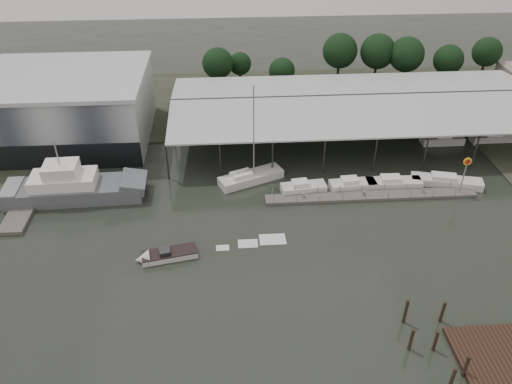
{
  "coord_description": "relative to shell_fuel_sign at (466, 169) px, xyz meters",
  "views": [
    {
      "loc": [
        -3.88,
        -43.17,
        37.49
      ],
      "look_at": [
        -0.33,
        8.58,
        2.5
      ],
      "focal_mm": 35.0,
      "sensor_mm": 36.0,
      "label": 1
    }
  ],
  "objects": [
    {
      "name": "moored_cruiser_0",
      "position": [
        -20.77,
        2.01,
        -3.31
      ],
      "size": [
        6.21,
        2.83,
        1.7
      ],
      "rotation": [
        0.0,
        0.0,
        0.11
      ],
      "color": "silver",
      "rests_on": "ground"
    },
    {
      "name": "mooring_pilings",
      "position": [
        -12.83,
        -24.66,
        -2.87
      ],
      "size": [
        4.41,
        7.95,
        3.59
      ],
      "color": "#302618",
      "rests_on": "ground"
    },
    {
      "name": "land_strip_far",
      "position": [
        -27.0,
        32.01,
        -3.83
      ],
      "size": [
        140.0,
        30.0,
        0.3
      ],
      "color": "#3B4130",
      "rests_on": "ground"
    },
    {
      "name": "shell_fuel_sign",
      "position": [
        0.0,
        0.0,
        0.0
      ],
      "size": [
        1.1,
        0.18,
        5.55
      ],
      "color": "gray",
      "rests_on": "ground"
    },
    {
      "name": "horizon_tree_line",
      "position": [
        -1.69,
        38.04,
        2.02
      ],
      "size": [
        68.15,
        10.62,
        9.96
      ],
      "color": "black",
      "rests_on": "ground"
    },
    {
      "name": "white_sailboat",
      "position": [
        -27.73,
        4.97,
        -3.26
      ],
      "size": [
        9.34,
        5.96,
        14.16
      ],
      "rotation": [
        0.0,
        0.0,
        0.41
      ],
      "color": "silver",
      "rests_on": "ground"
    },
    {
      "name": "moored_cruiser_3",
      "position": [
        -0.99,
        2.25,
        -3.31
      ],
      "size": [
        9.65,
        4.5,
        1.7
      ],
      "rotation": [
        0.0,
        0.0,
        -0.26
      ],
      "color": "silver",
      "rests_on": "ground"
    },
    {
      "name": "covered_boat_shed",
      "position": [
        -10.0,
        18.01,
        2.2
      ],
      "size": [
        58.24,
        24.0,
        6.96
      ],
      "color": "silver",
      "rests_on": "ground"
    },
    {
      "name": "storage_warehouse",
      "position": [
        -55.0,
        19.95,
        1.36
      ],
      "size": [
        24.5,
        20.5,
        10.5
      ],
      "color": "#A8AFB3",
      "rests_on": "ground"
    },
    {
      "name": "ground",
      "position": [
        -27.0,
        -9.99,
        -3.93
      ],
      "size": [
        200.0,
        200.0,
        0.0
      ],
      "primitive_type": "plane",
      "color": "#262C23",
      "rests_on": "ground"
    },
    {
      "name": "moored_cruiser_1",
      "position": [
        -13.99,
        2.27,
        -3.31
      ],
      "size": [
        6.38,
        2.59,
        1.7
      ],
      "rotation": [
        0.0,
        0.0,
        0.06
      ],
      "color": "silver",
      "rests_on": "ground"
    },
    {
      "name": "moored_cruiser_2",
      "position": [
        -8.35,
        2.35,
        -3.31
      ],
      "size": [
        7.56,
        2.36,
        1.7
      ],
      "rotation": [
        0.0,
        0.0,
        -0.02
      ],
      "color": "silver",
      "rests_on": "ground"
    },
    {
      "name": "floating_dock",
      "position": [
        -12.0,
        0.01,
        -3.72
      ],
      "size": [
        28.0,
        2.0,
        1.4
      ],
      "color": "#646158",
      "rests_on": "ground"
    },
    {
      "name": "speedboat_underway",
      "position": [
        -38.22,
        -10.26,
        -3.53
      ],
      "size": [
        17.72,
        5.26,
        2.0
      ],
      "rotation": [
        0.0,
        0.0,
        3.33
      ],
      "color": "silver",
      "rests_on": "ground"
    },
    {
      "name": "grey_trawler",
      "position": [
        -50.8,
        2.65,
        -2.35
      ],
      "size": [
        18.36,
        5.7,
        8.84
      ],
      "rotation": [
        0.0,
        0.0,
        0.04
      ],
      "color": "#565B5F",
      "rests_on": "ground"
    },
    {
      "name": "trawler_dock",
      "position": [
        -57.0,
        4.01,
        -3.68
      ],
      "size": [
        3.0,
        18.0,
        0.5
      ],
      "color": "#646158",
      "rests_on": "ground"
    }
  ]
}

